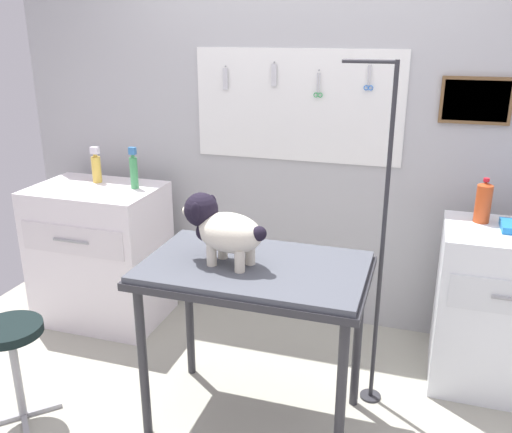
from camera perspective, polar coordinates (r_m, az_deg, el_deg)
The scene contains 10 objects.
rear_wall_panel at distance 3.47m, azimuth 5.84°, elevation 7.08°, with size 4.00×0.09×2.30m.
grooming_table at distance 2.55m, azimuth -0.17°, elevation -6.72°, with size 1.04×0.64×0.85m.
grooming_arm at distance 2.74m, azimuth 12.75°, elevation -4.07°, with size 0.30×0.11×1.74m.
dog at distance 2.47m, azimuth -3.62°, elevation -1.19°, with size 0.44×0.26×0.32m.
counter_left at distance 3.76m, azimuth -15.82°, elevation -3.76°, with size 0.80×0.58×0.92m.
cabinet_right at distance 3.24m, azimuth 24.26°, elevation -8.82°, with size 0.68×0.54×0.89m.
stool at distance 2.96m, azimuth -24.07°, elevation -12.06°, with size 0.31×0.31×0.53m.
detangler_spray at distance 3.71m, azimuth -16.28°, elevation 4.95°, with size 0.06×0.06×0.23m.
shampoo_bottle at distance 3.50m, azimuth -12.60°, elevation 4.69°, with size 0.05×0.05×0.26m.
soda_bottle at distance 3.12m, azimuth 22.58°, elevation 1.40°, with size 0.08×0.08×0.24m.
Camera 1 is at (0.69, -2.04, 1.87)m, focal length 38.45 mm.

